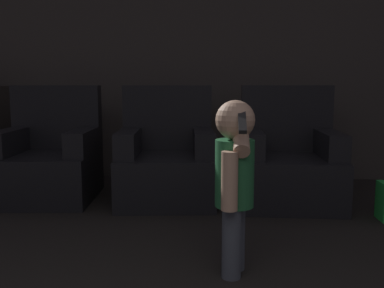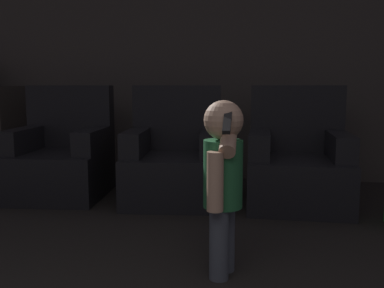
# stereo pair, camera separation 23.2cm
# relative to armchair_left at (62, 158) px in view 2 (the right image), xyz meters

# --- Properties ---
(wall_back) EXTENTS (8.40, 0.05, 2.60)m
(wall_back) POSITION_rel_armchair_left_xyz_m (1.27, 0.93, 0.98)
(wall_back) COLOR #423D38
(wall_back) RESTS_ON ground_plane
(armchair_left) EXTENTS (0.83, 0.87, 0.96)m
(armchair_left) POSITION_rel_armchair_left_xyz_m (0.00, 0.00, 0.00)
(armchair_left) COLOR black
(armchair_left) RESTS_ON ground_plane
(armchair_middle) EXTENTS (0.84, 0.88, 0.96)m
(armchair_middle) POSITION_rel_armchair_left_xyz_m (1.00, -0.00, 0.00)
(armchair_middle) COLOR black
(armchair_middle) RESTS_ON ground_plane
(armchair_right) EXTENTS (0.79, 0.83, 0.96)m
(armchair_right) POSITION_rel_armchair_left_xyz_m (2.02, 0.00, 0.00)
(armchair_right) COLOR black
(armchair_right) RESTS_ON ground_plane
(person_toddler) EXTENTS (0.19, 0.34, 0.88)m
(person_toddler) POSITION_rel_armchair_left_xyz_m (1.52, -1.42, 0.20)
(person_toddler) COLOR #474C56
(person_toddler) RESTS_ON ground_plane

